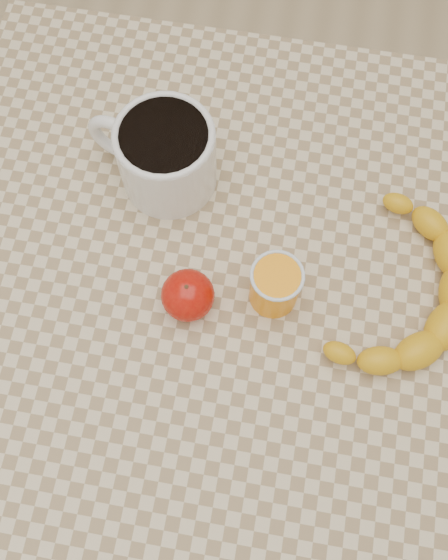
% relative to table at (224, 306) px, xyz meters
% --- Properties ---
extents(ground, '(3.00, 3.00, 0.00)m').
position_rel_table_xyz_m(ground, '(0.00, 0.00, -0.66)').
color(ground, tan).
rests_on(ground, ground).
extents(table, '(0.80, 0.80, 0.75)m').
position_rel_table_xyz_m(table, '(0.00, 0.00, 0.00)').
color(table, beige).
rests_on(table, ground).
extents(coffee_mug, '(0.19, 0.15, 0.11)m').
position_rel_table_xyz_m(coffee_mug, '(-0.10, 0.14, 0.14)').
color(coffee_mug, silver).
rests_on(coffee_mug, table).
extents(orange_juice_glass, '(0.06, 0.06, 0.07)m').
position_rel_table_xyz_m(orange_juice_glass, '(0.06, -0.00, 0.12)').
color(orange_juice_glass, orange).
rests_on(orange_juice_glass, table).
extents(apple, '(0.07, 0.07, 0.06)m').
position_rel_table_xyz_m(apple, '(-0.04, -0.03, 0.12)').
color(apple, '#9C0905').
rests_on(apple, table).
extents(banana, '(0.42, 0.44, 0.05)m').
position_rel_table_xyz_m(banana, '(0.22, 0.02, 0.11)').
color(banana, gold).
rests_on(banana, table).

